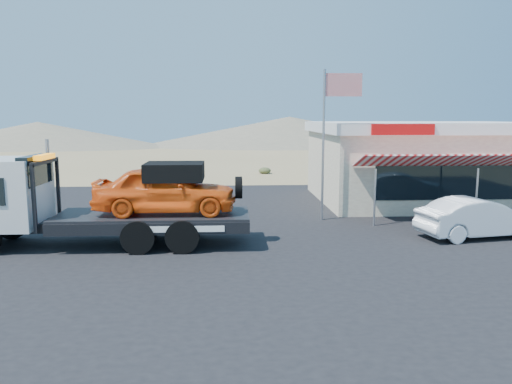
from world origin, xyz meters
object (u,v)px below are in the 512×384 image
tow_truck (101,197)px  white_sedan (478,218)px  jerky_store (421,161)px  flagpole (329,127)px

tow_truck → white_sedan: tow_truck is taller
tow_truck → white_sedan: size_ratio=2.12×
white_sedan → jerky_store: 7.89m
white_sedan → flagpole: (-4.62, 3.26, 3.05)m
white_sedan → jerky_store: size_ratio=0.40×
jerky_store → flagpole: (-5.57, -4.47, 1.77)m
white_sedan → flagpole: 6.42m
flagpole → jerky_store: bearing=38.8°
tow_truck → flagpole: (8.14, 3.57, 2.16)m
white_sedan → flagpole: bearing=44.4°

